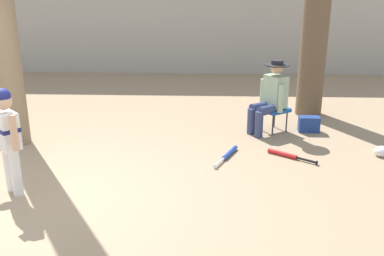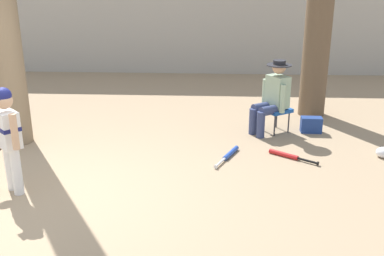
{
  "view_description": "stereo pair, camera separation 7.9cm",
  "coord_description": "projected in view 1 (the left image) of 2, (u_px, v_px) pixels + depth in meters",
  "views": [
    {
      "loc": [
        1.94,
        -4.65,
        2.57
      ],
      "look_at": [
        1.74,
        0.57,
        0.75
      ],
      "focal_mm": 42.77,
      "sensor_mm": 36.0,
      "label": 1
    },
    {
      "loc": [
        2.02,
        -4.65,
        2.57
      ],
      "look_at": [
        1.74,
        0.57,
        0.75
      ],
      "focal_mm": 42.77,
      "sensor_mm": 36.0,
      "label": 2
    }
  ],
  "objects": [
    {
      "name": "batting_helmet_white",
      "position": [
        382.0,
        151.0,
        6.63
      ],
      "size": [
        0.28,
        0.21,
        0.16
      ],
      "color": "silver",
      "rests_on": "ground"
    },
    {
      "name": "bat_red_barrel",
      "position": [
        286.0,
        155.0,
        6.6
      ],
      "size": [
        0.65,
        0.49,
        0.07
      ],
      "color": "red",
      "rests_on": "ground"
    },
    {
      "name": "ground_plane",
      "position": [
        40.0,
        203.0,
        5.3
      ],
      "size": [
        60.0,
        60.0,
        0.0
      ],
      "primitive_type": "plane",
      "color": "#9E8466"
    },
    {
      "name": "seated_spectator",
      "position": [
        271.0,
        95.0,
        7.41
      ],
      "size": [
        0.65,
        0.59,
        1.2
      ],
      "color": "navy",
      "rests_on": "ground"
    },
    {
      "name": "folding_stool",
      "position": [
        274.0,
        110.0,
        7.55
      ],
      "size": [
        0.56,
        0.56,
        0.41
      ],
      "color": "#194C9E",
      "rests_on": "ground"
    },
    {
      "name": "concrete_back_wall",
      "position": [
        134.0,
        15.0,
        11.64
      ],
      "size": [
        18.0,
        0.36,
        2.93
      ],
      "primitive_type": "cube",
      "color": "#ADA89E",
      "rests_on": "ground"
    },
    {
      "name": "handbag_beside_stool",
      "position": [
        309.0,
        124.0,
        7.6
      ],
      "size": [
        0.34,
        0.19,
        0.26
      ],
      "primitive_type": "cube",
      "rotation": [
        0.0,
        0.0,
        -0.02
      ],
      "color": "navy",
      "rests_on": "ground"
    },
    {
      "name": "young_ballplayer",
      "position": [
        6.0,
        135.0,
        5.32
      ],
      "size": [
        0.57,
        0.44,
        1.31
      ],
      "color": "white",
      "rests_on": "ground"
    },
    {
      "name": "bat_blue_youth",
      "position": [
        228.0,
        154.0,
        6.62
      ],
      "size": [
        0.37,
        0.75,
        0.07
      ],
      "color": "#2347AD",
      "rests_on": "ground"
    }
  ]
}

